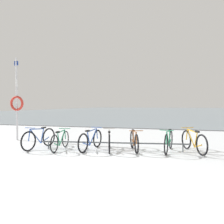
{
  "coord_description": "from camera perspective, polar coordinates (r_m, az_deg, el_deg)",
  "views": [
    {
      "loc": [
        1.86,
        -4.77,
        1.65
      ],
      "look_at": [
        -0.36,
        3.7,
        1.36
      ],
      "focal_mm": 34.29,
      "sensor_mm": 36.0,
      "label": 1
    }
  ],
  "objects": [
    {
      "name": "bicycle_3",
      "position": [
        7.78,
        -0.74,
        -7.72
      ],
      "size": [
        0.59,
        1.59,
        0.77
      ],
      "color": "black",
      "rests_on": "ground"
    },
    {
      "name": "bike_rack",
      "position": [
        7.8,
        0.35,
        -8.27
      ],
      "size": [
        5.38,
        0.82,
        0.31
      ],
      "color": "#4C5156",
      "rests_on": "ground"
    },
    {
      "name": "bicycle_1",
      "position": [
        8.12,
        -13.61,
        -7.4
      ],
      "size": [
        0.46,
        1.66,
        0.75
      ],
      "color": "black",
      "rests_on": "ground"
    },
    {
      "name": "bicycle_5",
      "position": [
        7.82,
        14.87,
        -7.56
      ],
      "size": [
        0.46,
        1.78,
        0.82
      ],
      "color": "black",
      "rests_on": "ground"
    },
    {
      "name": "bicycle_4",
      "position": [
        7.76,
        5.92,
        -7.7
      ],
      "size": [
        0.63,
        1.57,
        0.78
      ],
      "color": "black",
      "rests_on": "ground"
    },
    {
      "name": "bicycle_2",
      "position": [
        7.91,
        -5.68,
        -7.48
      ],
      "size": [
        0.46,
        1.75,
        0.8
      ],
      "color": "black",
      "rests_on": "ground"
    },
    {
      "name": "bicycle_0",
      "position": [
        8.58,
        -18.83,
        -6.72
      ],
      "size": [
        0.47,
        1.78,
        0.84
      ],
      "color": "black",
      "rests_on": "ground"
    },
    {
      "name": "bicycle_6",
      "position": [
        8.03,
        20.89,
        -7.39
      ],
      "size": [
        0.75,
        1.65,
        0.82
      ],
      "color": "black",
      "rests_on": "ground"
    },
    {
      "name": "rescue_post",
      "position": [
        10.87,
        -24.05,
        2.71
      ],
      "size": [
        0.7,
        0.11,
        3.82
      ],
      "color": "silver",
      "rests_on": "ground"
    },
    {
      "name": "ground",
      "position": [
        58.73,
        12.9,
        0.24
      ],
      "size": [
        80.0,
        132.0,
        0.08
      ],
      "color": "silver"
    }
  ]
}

